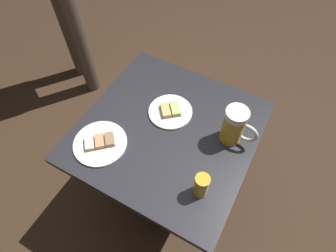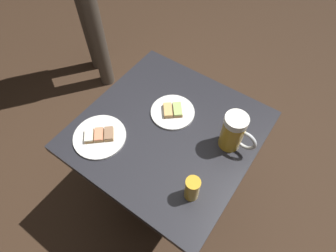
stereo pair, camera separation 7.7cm
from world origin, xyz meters
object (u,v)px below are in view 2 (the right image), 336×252
Objects in this scene: plate_near at (100,136)px; plate_far at (173,112)px; beer_mug at (234,132)px; beer_glass_small at (192,189)px.

plate_near and plate_far have the same top height.
beer_mug is at bearing 0.35° from plate_far.
beer_mug reaches higher than beer_glass_small.
beer_glass_small reaches higher than plate_near.
plate_far is at bearing -179.65° from beer_mug.
beer_mug is 1.54× the size of beer_glass_small.
beer_glass_small is (0.27, -0.28, 0.05)m from plate_far.
beer_glass_small is at bearing -45.26° from plate_far.
beer_mug is at bearing 31.77° from plate_near.
plate_far is 0.30m from beer_mug.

